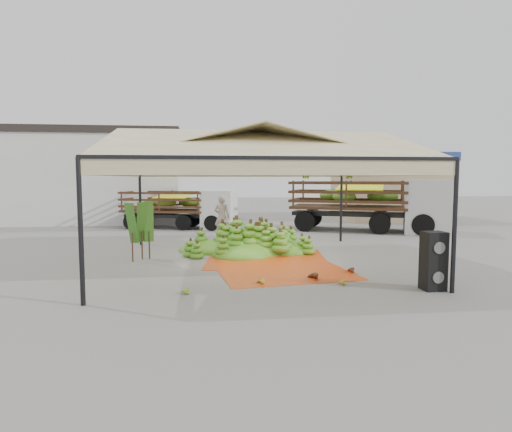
{
  "coord_description": "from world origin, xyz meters",
  "views": [
    {
      "loc": [
        -1.51,
        -12.86,
        2.57
      ],
      "look_at": [
        0.2,
        1.5,
        1.3
      ],
      "focal_mm": 30.0,
      "sensor_mm": 36.0,
      "label": 1
    }
  ],
  "objects": [
    {
      "name": "hand_yellow_a",
      "position": [
        1.69,
        -2.98,
        0.09
      ],
      "size": [
        0.48,
        0.43,
        0.18
      ],
      "primitive_type": "ellipsoid",
      "rotation": [
        0.0,
        0.0,
        -0.31
      ],
      "color": "gold",
      "rests_on": "ground"
    },
    {
      "name": "canopy_tent",
      "position": [
        0.0,
        0.0,
        3.3
      ],
      "size": [
        8.1,
        8.1,
        4.0
      ],
      "color": "black",
      "rests_on": "ground"
    },
    {
      "name": "tarp_left",
      "position": [
        0.44,
        0.55,
        0.01
      ],
      "size": [
        4.16,
        4.0,
        0.01
      ],
      "primitive_type": "cube",
      "rotation": [
        0.0,
        0.0,
        -0.12
      ],
      "color": "red",
      "rests_on": "ground"
    },
    {
      "name": "ground",
      "position": [
        0.0,
        0.0,
        0.0
      ],
      "size": [
        90.0,
        90.0,
        0.0
      ],
      "primitive_type": "plane",
      "color": "slate",
      "rests_on": "ground"
    },
    {
      "name": "hanging_bunches",
      "position": [
        2.58,
        1.14,
        2.62
      ],
      "size": [
        1.74,
        0.24,
        0.2
      ],
      "color": "#597F1A",
      "rests_on": "ground"
    },
    {
      "name": "banana_leaves",
      "position": [
        -3.51,
        0.57,
        0.0
      ],
      "size": [
        0.96,
        1.36,
        3.7
      ],
      "primitive_type": null,
      "color": "#26741F",
      "rests_on": "ground"
    },
    {
      "name": "tarp_right",
      "position": [
        0.58,
        -1.04,
        0.01
      ],
      "size": [
        4.03,
        4.18,
        0.01
      ],
      "primitive_type": "cube",
      "rotation": [
        0.0,
        0.0,
        0.14
      ],
      "color": "#C35012",
      "rests_on": "ground"
    },
    {
      "name": "hand_yellow_b",
      "position": [
        -0.25,
        -2.66,
        0.09
      ],
      "size": [
        0.45,
        0.39,
        0.19
      ],
      "primitive_type": "ellipsoid",
      "rotation": [
        0.0,
        0.0,
        0.14
      ],
      "color": "gold",
      "rests_on": "ground"
    },
    {
      "name": "truck_right",
      "position": [
        6.67,
        7.1,
        1.56
      ],
      "size": [
        7.73,
        5.27,
        2.52
      ],
      "rotation": [
        0.0,
        0.0,
        -0.42
      ],
      "color": "#452A17",
      "rests_on": "ground"
    },
    {
      "name": "truck_left",
      "position": [
        -2.6,
        9.46,
        1.22
      ],
      "size": [
        6.06,
        3.38,
        1.97
      ],
      "rotation": [
        0.0,
        0.0,
        -0.26
      ],
      "color": "#4E281A",
      "rests_on": "ground"
    },
    {
      "name": "speaker_stack",
      "position": [
        3.7,
        -3.7,
        0.68
      ],
      "size": [
        0.51,
        0.45,
        1.36
      ],
      "rotation": [
        0.0,
        0.0,
        0.04
      ],
      "color": "black",
      "rests_on": "ground"
    },
    {
      "name": "hand_green",
      "position": [
        -2.04,
        -3.38,
        0.1
      ],
      "size": [
        0.5,
        0.44,
        0.2
      ],
      "primitive_type": "ellipsoid",
      "rotation": [
        0.0,
        0.0,
        -0.22
      ],
      "color": "#557B19",
      "rests_on": "ground"
    },
    {
      "name": "building_white",
      "position": [
        -10.0,
        14.0,
        2.71
      ],
      "size": [
        14.3,
        6.3,
        5.4
      ],
      "color": "silver",
      "rests_on": "ground"
    },
    {
      "name": "vendor",
      "position": [
        -0.81,
        5.41,
        0.92
      ],
      "size": [
        0.78,
        0.63,
        1.85
      ],
      "primitive_type": "imported",
      "rotation": [
        0.0,
        0.0,
        2.82
      ],
      "color": "gray",
      "rests_on": "ground"
    },
    {
      "name": "banana_heap",
      "position": [
        0.04,
        2.05,
        0.54
      ],
      "size": [
        6.07,
        5.5,
        1.08
      ],
      "primitive_type": "ellipsoid",
      "rotation": [
        0.0,
        0.0,
        -0.32
      ],
      "color": "#42851B",
      "rests_on": "ground"
    },
    {
      "name": "hand_red_a",
      "position": [
        2.35,
        -1.7,
        0.11
      ],
      "size": [
        0.54,
        0.48,
        0.21
      ],
      "primitive_type": "ellipsoid",
      "rotation": [
        0.0,
        0.0,
        -0.23
      ],
      "color": "maroon",
      "rests_on": "ground"
    },
    {
      "name": "hand_red_b",
      "position": [
        1.15,
        -2.35,
        0.11
      ],
      "size": [
        0.59,
        0.53,
        0.23
      ],
      "primitive_type": "ellipsoid",
      "rotation": [
        0.0,
        0.0,
        0.27
      ],
      "color": "#582E14",
      "rests_on": "ground"
    },
    {
      "name": "building_tan",
      "position": [
        10.0,
        13.0,
        2.07
      ],
      "size": [
        6.3,
        5.3,
        4.1
      ],
      "color": "tan",
      "rests_on": "ground"
    }
  ]
}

